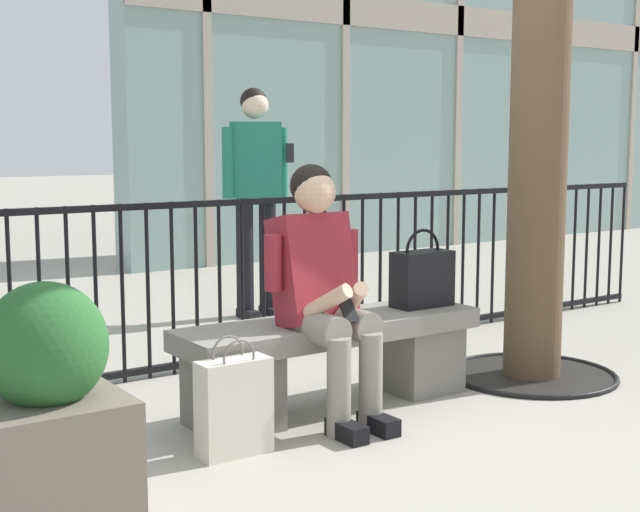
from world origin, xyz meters
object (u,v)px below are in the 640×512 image
(stone_bench, at_px, (331,354))
(shopping_bag, at_px, (234,406))
(bystander_at_railing, at_px, (256,184))
(handbag_on_bench, at_px, (422,277))
(planter, at_px, (48,414))
(seated_person_with_phone, at_px, (323,284))

(stone_bench, xyz_separation_m, shopping_bag, (-0.73, -0.32, -0.06))
(stone_bench, xyz_separation_m, bystander_at_railing, (0.89, 2.23, 0.73))
(handbag_on_bench, relative_size, planter, 0.49)
(seated_person_with_phone, bearing_deg, handbag_on_bench, 9.35)
(bystander_at_railing, height_order, planter, bystander_at_railing)
(shopping_bag, xyz_separation_m, planter, (-0.86, -0.23, 0.18))
(handbag_on_bench, height_order, bystander_at_railing, bystander_at_railing)
(seated_person_with_phone, xyz_separation_m, bystander_at_railing, (1.03, 2.36, 0.35))
(seated_person_with_phone, height_order, shopping_bag, seated_person_with_phone)
(seated_person_with_phone, height_order, handbag_on_bench, seated_person_with_phone)
(bystander_at_railing, bearing_deg, stone_bench, -111.83)
(stone_bench, distance_m, handbag_on_bench, 0.67)
(seated_person_with_phone, relative_size, bystander_at_railing, 0.71)
(planter, bearing_deg, stone_bench, 19.15)
(stone_bench, bearing_deg, bystander_at_railing, 68.17)
(stone_bench, distance_m, bystander_at_railing, 2.51)
(handbag_on_bench, distance_m, bystander_at_railing, 2.30)
(stone_bench, xyz_separation_m, seated_person_with_phone, (-0.14, -0.13, 0.38))
(bystander_at_railing, xyz_separation_m, planter, (-2.48, -2.78, -0.61))
(stone_bench, relative_size, shopping_bag, 3.16)
(handbag_on_bench, distance_m, shopping_bag, 1.40)
(seated_person_with_phone, xyz_separation_m, handbag_on_bench, (0.72, 0.12, -0.05))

